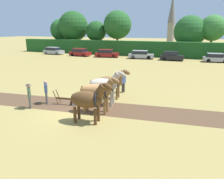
{
  "coord_description": "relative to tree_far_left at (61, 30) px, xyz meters",
  "views": [
    {
      "loc": [
        6.7,
        -11.75,
        5.21
      ],
      "look_at": [
        1.18,
        2.01,
        1.1
      ],
      "focal_mm": 35.0,
      "sensor_mm": 36.0,
      "label": 1
    }
  ],
  "objects": [
    {
      "name": "draft_horse_lead_left",
      "position": [
        27.03,
        -36.99,
        -3.62
      ],
      "size": [
        2.65,
        1.24,
        2.48
      ],
      "rotation": [
        0.0,
        0.0,
        0.12
      ],
      "color": "#513319",
      "rests_on": "ground"
    },
    {
      "name": "tree_center",
      "position": [
        15.39,
        -1.19,
        1.09
      ],
      "size": [
        6.06,
        6.06,
        9.13
      ],
      "color": "#423323",
      "rests_on": "ground"
    },
    {
      "name": "ground_plane",
      "position": [
        25.95,
        -35.65,
        -4.99
      ],
      "size": [
        240.0,
        240.0,
        0.0
      ],
      "primitive_type": "plane",
      "color": "#998447"
    },
    {
      "name": "draft_horse_lead_right",
      "position": [
        26.84,
        -35.41,
        -3.57
      ],
      "size": [
        2.77,
        1.15,
        2.44
      ],
      "rotation": [
        0.0,
        0.0,
        0.12
      ],
      "color": "brown",
      "rests_on": "ground"
    },
    {
      "name": "tree_center_left",
      "position": [
        10.15,
        -1.02,
        -0.29
      ],
      "size": [
        4.61,
        4.61,
        7.02
      ],
      "color": "brown",
      "rests_on": "ground"
    },
    {
      "name": "hedgerow",
      "position": [
        25.95,
        -4.49,
        -3.53
      ],
      "size": [
        64.99,
        1.76,
        2.93
      ],
      "primitive_type": "cube",
      "color": "#1E511E",
      "rests_on": "ground"
    },
    {
      "name": "farmer_at_plow",
      "position": [
        22.67,
        -35.21,
        -3.99
      ],
      "size": [
        0.47,
        0.56,
        1.71
      ],
      "rotation": [
        0.0,
        0.0,
        0.66
      ],
      "color": "#4C4C4C",
      "rests_on": "ground"
    },
    {
      "name": "plowed_furrow_strip",
      "position": [
        22.08,
        -35.17,
        -4.99
      ],
      "size": [
        30.68,
        6.23,
        0.01
      ],
      "primitive_type": "cube",
      "rotation": [
        0.0,
        0.0,
        0.12
      ],
      "color": "brown",
      "rests_on": "ground"
    },
    {
      "name": "tree_center_right",
      "position": [
        30.33,
        -0.13,
        -0.27
      ],
      "size": [
        6.27,
        6.27,
        7.87
      ],
      "color": "#4C3823",
      "rests_on": "ground"
    },
    {
      "name": "parked_car_right",
      "position": [
        35.09,
        -8.14,
        -4.3
      ],
      "size": [
        4.13,
        2.21,
        1.44
      ],
      "rotation": [
        0.0,
        0.0,
        0.13
      ],
      "color": "#9E9EA8",
      "rests_on": "ground"
    },
    {
      "name": "tree_far_left",
      "position": [
        0.0,
        0.0,
        0.0
      ],
      "size": [
        5.28,
        5.28,
        7.65
      ],
      "color": "#423323",
      "rests_on": "ground"
    },
    {
      "name": "parked_car_center_right",
      "position": [
        28.18,
        -8.64,
        -4.25
      ],
      "size": [
        3.86,
        1.8,
        1.54
      ],
      "rotation": [
        0.0,
        0.0,
        0.0
      ],
      "color": "black",
      "rests_on": "ground"
    },
    {
      "name": "church_spire",
      "position": [
        23.51,
        24.65,
        3.19
      ],
      "size": [
        2.41,
        2.41,
        15.64
      ],
      "color": "gray",
      "rests_on": "ground"
    },
    {
      "name": "parked_car_center",
      "position": [
        22.68,
        -8.46,
        -4.28
      ],
      "size": [
        4.7,
        2.43,
        1.48
      ],
      "rotation": [
        0.0,
        0.0,
        0.16
      ],
      "color": "#9E9EA8",
      "rests_on": "ground"
    },
    {
      "name": "parked_car_far_left",
      "position": [
        3.42,
        -8.24,
        -4.28
      ],
      "size": [
        4.41,
        1.95,
        1.49
      ],
      "rotation": [
        0.0,
        0.0,
        -0.04
      ],
      "color": "#9E9EA8",
      "rests_on": "ground"
    },
    {
      "name": "plow",
      "position": [
        24.21,
        -34.92,
        -4.67
      ],
      "size": [
        1.7,
        0.52,
        1.13
      ],
      "rotation": [
        0.0,
        0.0,
        0.12
      ],
      "color": "#4C331E",
      "rests_on": "ground"
    },
    {
      "name": "draft_horse_trail_left",
      "position": [
        26.66,
        -33.83,
        -3.55
      ],
      "size": [
        2.77,
        1.19,
        2.55
      ],
      "rotation": [
        0.0,
        0.0,
        0.12
      ],
      "color": "#B2A38E",
      "rests_on": "ground"
    },
    {
      "name": "farmer_onlooker_left",
      "position": [
        22.25,
        -36.44,
        -4.0
      ],
      "size": [
        0.49,
        0.5,
        1.7
      ],
      "rotation": [
        0.0,
        0.0,
        0.78
      ],
      "color": "#4C4C4C",
      "rests_on": "ground"
    },
    {
      "name": "tree_left",
      "position": [
        4.02,
        -0.76,
        0.85
      ],
      "size": [
        6.99,
        6.99,
        9.35
      ],
      "color": "#4C3823",
      "rests_on": "ground"
    },
    {
      "name": "farmer_beside_team",
      "position": [
        26.87,
        -30.43,
        -4.0
      ],
      "size": [
        0.42,
        0.63,
        1.69
      ],
      "rotation": [
        0.0,
        0.0,
        -0.33
      ],
      "color": "#38332D",
      "rests_on": "ground"
    },
    {
      "name": "tree_right",
      "position": [
        34.43,
        0.04,
        0.4
      ],
      "size": [
        4.9,
        4.9,
        7.87
      ],
      "color": "brown",
      "rests_on": "ground"
    },
    {
      "name": "draft_horse_trail_right",
      "position": [
        26.48,
        -32.26,
        -3.71
      ],
      "size": [
        2.83,
        1.17,
        2.38
      ],
      "rotation": [
        0.0,
        0.0,
        0.12
      ],
      "color": "brown",
      "rests_on": "ground"
    },
    {
      "name": "parked_car_center_left",
      "position": [
        16.03,
        -8.79,
        -4.28
      ],
      "size": [
        4.68,
        2.53,
        1.49
      ],
      "rotation": [
        0.0,
        0.0,
        0.2
      ],
      "color": "maroon",
      "rests_on": "ground"
    },
    {
      "name": "parked_car_left",
      "position": [
        10.29,
        -8.89,
        -4.28
      ],
      "size": [
        4.41,
        2.27,
        1.48
      ],
      "rotation": [
        0.0,
        0.0,
        -0.1
      ],
      "color": "maroon",
      "rests_on": "ground"
    }
  ]
}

